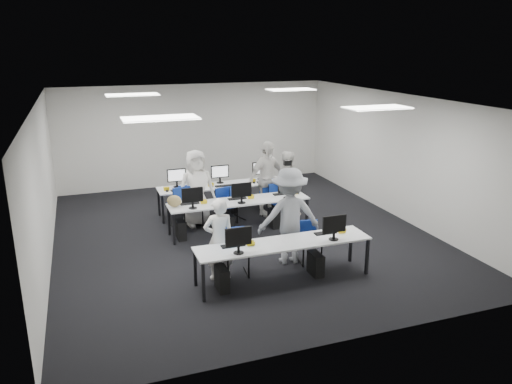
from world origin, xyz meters
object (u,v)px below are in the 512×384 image
object	(u,v)px
chair_2	(191,214)
chair_5	(180,213)
chair_4	(279,208)
student_2	(197,188)
desk_mid	(239,203)
chair_7	(270,202)
chair_0	(236,260)
student_1	(286,184)
student_3	(267,179)
student_0	(219,239)
photographer	(289,216)
chair_3	(226,212)
chair_1	(310,250)
chair_6	(233,208)
desk_front	(284,245)

from	to	relation	value
chair_2	chair_5	bearing A→B (deg)	143.98
chair_4	student_2	size ratio (longest dim) A/B	0.47
desk_mid	chair_7	world-z (taller)	chair_7
chair_2	chair_7	distance (m)	2.10
chair_0	chair_5	world-z (taller)	chair_5
desk_mid	student_1	world-z (taller)	student_1
chair_5	student_3	bearing A→B (deg)	-7.58
chair_5	chair_4	bearing A→B (deg)	-17.41
chair_0	chair_5	size ratio (longest dim) A/B	0.87
student_0	photographer	xyz separation A→B (m)	(1.47, 0.25, 0.18)
chair_0	chair_3	distance (m)	2.83
student_1	photographer	bearing A→B (deg)	89.69
chair_5	student_3	distance (m)	2.27
chair_1	student_3	xyz separation A→B (m)	(0.22, 2.94, 0.67)
chair_1	photographer	xyz separation A→B (m)	(-0.38, 0.16, 0.69)
chair_6	student_1	world-z (taller)	student_1
chair_6	chair_1	bearing A→B (deg)	-91.59
desk_mid	chair_7	size ratio (longest dim) A/B	3.34
student_2	photographer	world-z (taller)	photographer
desk_mid	student_0	distance (m)	2.40
chair_0	chair_1	size ratio (longest dim) A/B	1.06
chair_5	chair_7	bearing A→B (deg)	-6.06
chair_4	student_1	xyz separation A→B (m)	(0.23, 0.15, 0.55)
chair_1	photographer	world-z (taller)	photographer
chair_5	photographer	distance (m)	3.22
desk_mid	student_2	distance (m)	1.11
chair_4	student_2	distance (m)	2.09
desk_front	desk_mid	world-z (taller)	same
chair_6	student_1	size ratio (longest dim) A/B	0.56
chair_2	chair_5	xyz separation A→B (m)	(-0.22, 0.14, 0.01)
desk_mid	chair_7	xyz separation A→B (m)	(1.11, 0.94, -0.38)
chair_7	chair_5	bearing A→B (deg)	-165.20
chair_3	student_2	bearing A→B (deg)	162.76
photographer	chair_2	bearing A→B (deg)	-55.20
student_1	student_2	world-z (taller)	student_2
desk_front	student_3	distance (m)	3.63
chair_3	student_2	world-z (taller)	student_2
chair_6	student_2	world-z (taller)	student_2
chair_0	student_3	bearing A→B (deg)	66.08
chair_1	student_0	size ratio (longest dim) A/B	0.53
student_1	student_0	bearing A→B (deg)	69.60
student_3	photographer	distance (m)	2.84
chair_0	student_3	distance (m)	3.49
desk_mid	chair_1	xyz separation A→B (m)	(0.78, -2.06, -0.42)
chair_6	student_1	bearing A→B (deg)	-22.51
chair_2	student_1	world-z (taller)	student_1
chair_1	chair_4	xyz separation A→B (m)	(0.39, 2.54, 0.01)
student_3	desk_mid	bearing A→B (deg)	-160.70
chair_3	chair_6	bearing A→B (deg)	19.13
chair_6	chair_4	bearing A→B (deg)	-31.69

